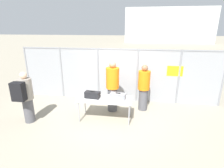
{
  "coord_description": "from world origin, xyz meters",
  "views": [
    {
      "loc": [
        0.84,
        -5.14,
        2.98
      ],
      "look_at": [
        -0.06,
        0.64,
        1.05
      ],
      "focal_mm": 28.0,
      "sensor_mm": 36.0,
      "label": 1
    }
  ],
  "objects_px": {
    "inspection_table": "(105,100)",
    "traveler_hooded": "(25,96)",
    "security_worker_near": "(113,86)",
    "utility_trailer": "(164,81)",
    "security_worker_far": "(144,87)",
    "suitcase_grey": "(118,96)",
    "suitcase_black": "(92,95)"
  },
  "relations": [
    {
      "from": "suitcase_grey",
      "to": "utility_trailer",
      "type": "height_order",
      "value": "suitcase_grey"
    },
    {
      "from": "suitcase_grey",
      "to": "traveler_hooded",
      "type": "distance_m",
      "value": 2.9
    },
    {
      "from": "suitcase_black",
      "to": "suitcase_grey",
      "type": "relative_size",
      "value": 0.97
    },
    {
      "from": "suitcase_grey",
      "to": "utility_trailer",
      "type": "distance_m",
      "value": 3.85
    },
    {
      "from": "suitcase_grey",
      "to": "inspection_table",
      "type": "bearing_deg",
      "value": -177.82
    },
    {
      "from": "inspection_table",
      "to": "traveler_hooded",
      "type": "relative_size",
      "value": 1.03
    },
    {
      "from": "security_worker_near",
      "to": "security_worker_far",
      "type": "height_order",
      "value": "security_worker_near"
    },
    {
      "from": "inspection_table",
      "to": "utility_trailer",
      "type": "bearing_deg",
      "value": 55.34
    },
    {
      "from": "traveler_hooded",
      "to": "security_worker_near",
      "type": "height_order",
      "value": "security_worker_near"
    },
    {
      "from": "inspection_table",
      "to": "security_worker_far",
      "type": "distance_m",
      "value": 1.55
    },
    {
      "from": "traveler_hooded",
      "to": "utility_trailer",
      "type": "xyz_separation_m",
      "value": [
        4.73,
        3.96,
        -0.48
      ]
    },
    {
      "from": "traveler_hooded",
      "to": "security_worker_near",
      "type": "bearing_deg",
      "value": 27.19
    },
    {
      "from": "security_worker_near",
      "to": "traveler_hooded",
      "type": "bearing_deg",
      "value": 15.57
    },
    {
      "from": "inspection_table",
      "to": "traveler_hooded",
      "type": "distance_m",
      "value": 2.51
    },
    {
      "from": "suitcase_grey",
      "to": "security_worker_far",
      "type": "xyz_separation_m",
      "value": [
        0.83,
        0.88,
        0.05
      ]
    },
    {
      "from": "security_worker_near",
      "to": "utility_trailer",
      "type": "bearing_deg",
      "value": -140.0
    },
    {
      "from": "utility_trailer",
      "to": "traveler_hooded",
      "type": "bearing_deg",
      "value": -140.02
    },
    {
      "from": "suitcase_grey",
      "to": "security_worker_far",
      "type": "height_order",
      "value": "security_worker_far"
    },
    {
      "from": "inspection_table",
      "to": "utility_trailer",
      "type": "height_order",
      "value": "utility_trailer"
    },
    {
      "from": "suitcase_grey",
      "to": "traveler_hooded",
      "type": "xyz_separation_m",
      "value": [
        -2.83,
        -0.64,
        0.09
      ]
    },
    {
      "from": "traveler_hooded",
      "to": "utility_trailer",
      "type": "bearing_deg",
      "value": 40.57
    },
    {
      "from": "suitcase_grey",
      "to": "security_worker_near",
      "type": "xyz_separation_m",
      "value": [
        -0.27,
        0.64,
        0.13
      ]
    },
    {
      "from": "inspection_table",
      "to": "traveler_hooded",
      "type": "bearing_deg",
      "value": -165.6
    },
    {
      "from": "security_worker_far",
      "to": "utility_trailer",
      "type": "relative_size",
      "value": 0.46
    },
    {
      "from": "suitcase_black",
      "to": "inspection_table",
      "type": "bearing_deg",
      "value": 0.56
    },
    {
      "from": "inspection_table",
      "to": "utility_trailer",
      "type": "relative_size",
      "value": 0.47
    },
    {
      "from": "inspection_table",
      "to": "security_worker_near",
      "type": "height_order",
      "value": "security_worker_near"
    },
    {
      "from": "inspection_table",
      "to": "suitcase_grey",
      "type": "distance_m",
      "value": 0.45
    },
    {
      "from": "inspection_table",
      "to": "traveler_hooded",
      "type": "xyz_separation_m",
      "value": [
        -2.42,
        -0.62,
        0.25
      ]
    },
    {
      "from": "inspection_table",
      "to": "suitcase_grey",
      "type": "xyz_separation_m",
      "value": [
        0.42,
        0.02,
        0.16
      ]
    },
    {
      "from": "security_worker_far",
      "to": "suitcase_black",
      "type": "bearing_deg",
      "value": 51.57
    },
    {
      "from": "security_worker_near",
      "to": "security_worker_far",
      "type": "xyz_separation_m",
      "value": [
        1.11,
        0.23,
        -0.08
      ]
    }
  ]
}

